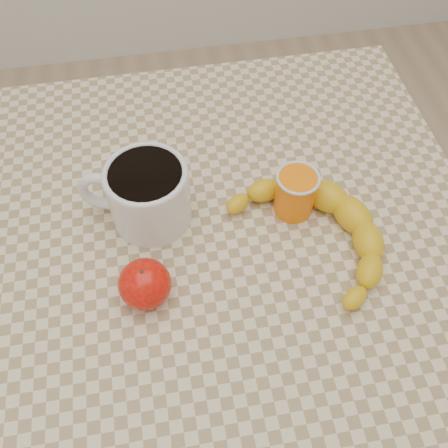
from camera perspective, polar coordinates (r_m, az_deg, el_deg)
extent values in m
plane|color=tan|center=(1.45, 0.00, -17.76)|extent=(3.00, 3.00, 0.00)
cube|color=beige|center=(0.78, 0.00, -1.69)|extent=(0.80, 0.80, 0.04)
cube|color=#846043|center=(0.82, 0.00, -3.60)|extent=(0.74, 0.74, 0.06)
cylinder|color=#846043|center=(1.31, -18.01, -0.23)|extent=(0.05, 0.05, 0.71)
cylinder|color=#846043|center=(1.35, 12.14, 4.03)|extent=(0.05, 0.05, 0.71)
cylinder|color=silver|center=(0.75, -8.55, 3.24)|extent=(0.15, 0.15, 0.10)
cylinder|color=black|center=(0.71, -8.99, 5.49)|extent=(0.10, 0.10, 0.01)
torus|color=silver|center=(0.71, -9.04, 5.72)|extent=(0.12, 0.12, 0.01)
torus|color=silver|center=(0.77, -13.65, 3.60)|extent=(0.08, 0.04, 0.08)
cylinder|color=orange|center=(0.77, 8.16, 3.46)|extent=(0.06, 0.06, 0.07)
torus|color=silver|center=(0.74, 8.50, 5.25)|extent=(0.07, 0.07, 0.00)
ellipsoid|color=#A50805|center=(0.69, -9.04, -6.77)|extent=(0.08, 0.08, 0.07)
cylinder|color=#382311|center=(0.66, -9.36, -5.61)|extent=(0.01, 0.01, 0.01)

